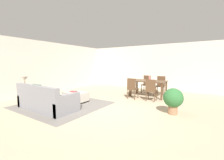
# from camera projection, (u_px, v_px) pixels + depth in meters

# --- Properties ---
(ground_plane) EXTENTS (10.80, 10.80, 0.00)m
(ground_plane) POSITION_uv_depth(u_px,v_px,m) (111.00, 110.00, 4.91)
(ground_plane) COLOR tan
(wall_back) EXTENTS (9.00, 0.12, 2.70)m
(wall_back) POSITION_uv_depth(u_px,v_px,m) (155.00, 67.00, 8.94)
(wall_back) COLOR beige
(wall_back) RESTS_ON ground_plane
(wall_left) EXTENTS (0.12, 11.00, 2.70)m
(wall_left) POSITION_uv_depth(u_px,v_px,m) (44.00, 68.00, 7.60)
(wall_left) COLOR beige
(wall_left) RESTS_ON ground_plane
(area_rug) EXTENTS (3.00, 2.80, 0.01)m
(area_rug) POSITION_uv_depth(u_px,v_px,m) (63.00, 105.00, 5.53)
(area_rug) COLOR slate
(area_rug) RESTS_ON ground_plane
(couch) EXTENTS (2.19, 0.95, 0.86)m
(couch) POSITION_uv_depth(u_px,v_px,m) (46.00, 101.00, 4.99)
(couch) COLOR gray
(couch) RESTS_ON ground_plane
(ottoman_table) EXTENTS (1.00, 0.58, 0.40)m
(ottoman_table) POSITION_uv_depth(u_px,v_px,m) (76.00, 96.00, 5.97)
(ottoman_table) COLOR #B7AD9E
(ottoman_table) RESTS_ON ground_plane
(side_table) EXTENTS (0.40, 0.40, 0.54)m
(side_table) POSITION_uv_depth(u_px,v_px,m) (25.00, 92.00, 5.74)
(side_table) COLOR olive
(side_table) RESTS_ON ground_plane
(table_lamp) EXTENTS (0.26, 0.26, 0.53)m
(table_lamp) POSITION_uv_depth(u_px,v_px,m) (25.00, 79.00, 5.68)
(table_lamp) COLOR brown
(table_lamp) RESTS_ON side_table
(dining_table) EXTENTS (1.61, 0.96, 0.76)m
(dining_table) POSITION_uv_depth(u_px,v_px,m) (148.00, 82.00, 6.91)
(dining_table) COLOR #513823
(dining_table) RESTS_ON ground_plane
(dining_chair_near_left) EXTENTS (0.41, 0.41, 0.92)m
(dining_chair_near_left) POSITION_uv_depth(u_px,v_px,m) (132.00, 87.00, 6.42)
(dining_chair_near_left) COLOR #513823
(dining_chair_near_left) RESTS_ON ground_plane
(dining_chair_near_right) EXTENTS (0.42, 0.42, 0.92)m
(dining_chair_near_right) POSITION_uv_depth(u_px,v_px,m) (151.00, 89.00, 5.99)
(dining_chair_near_right) COLOR #513823
(dining_chair_near_right) RESTS_ON ground_plane
(dining_chair_far_left) EXTENTS (0.42, 0.42, 0.92)m
(dining_chair_far_left) POSITION_uv_depth(u_px,v_px,m) (146.00, 83.00, 7.87)
(dining_chair_far_left) COLOR #513823
(dining_chair_far_left) RESTS_ON ground_plane
(dining_chair_far_right) EXTENTS (0.42, 0.42, 0.92)m
(dining_chair_far_right) POSITION_uv_depth(u_px,v_px,m) (161.00, 84.00, 7.42)
(dining_chair_far_right) COLOR #513823
(dining_chair_far_right) RESTS_ON ground_plane
(vase_centerpiece) EXTENTS (0.10, 0.10, 0.22)m
(vase_centerpiece) POSITION_uv_depth(u_px,v_px,m) (149.00, 78.00, 6.88)
(vase_centerpiece) COLOR #B26659
(vase_centerpiece) RESTS_ON dining_table
(book_on_ottoman) EXTENTS (0.30, 0.26, 0.03)m
(book_on_ottoman) POSITION_uv_depth(u_px,v_px,m) (74.00, 91.00, 5.99)
(book_on_ottoman) COLOR maroon
(book_on_ottoman) RESTS_ON ottoman_table
(potted_plant) EXTENTS (0.59, 0.59, 0.81)m
(potted_plant) POSITION_uv_depth(u_px,v_px,m) (173.00, 99.00, 4.47)
(potted_plant) COLOR #996B4C
(potted_plant) RESTS_ON ground_plane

